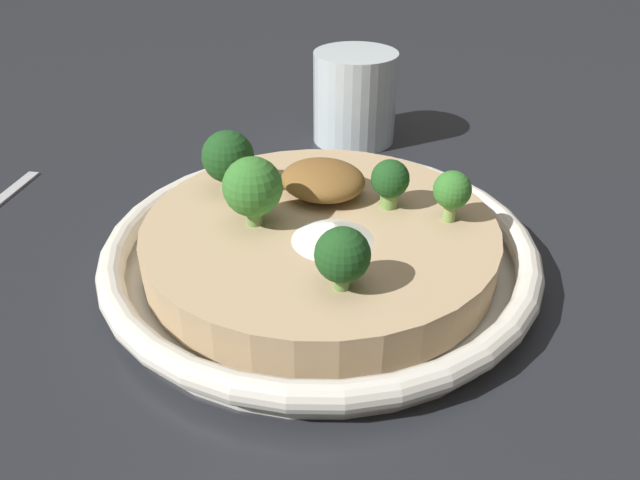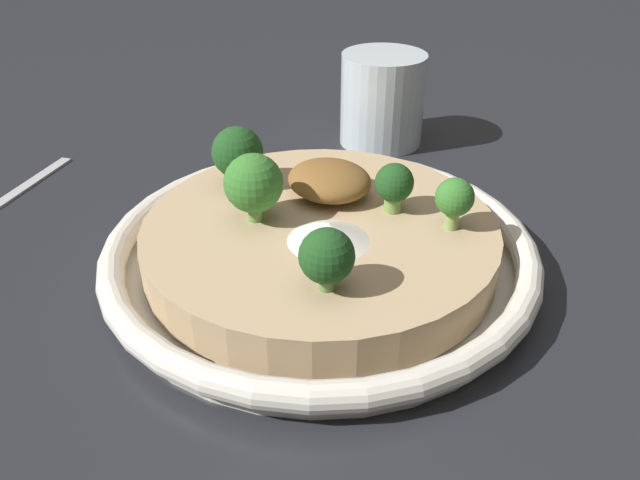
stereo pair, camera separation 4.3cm
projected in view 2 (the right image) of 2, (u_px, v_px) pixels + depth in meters
ground_plane at (320, 266)px, 0.45m from camera, size 6.00×6.00×0.00m
risotto_bowl at (320, 246)px, 0.44m from camera, size 0.30×0.30×0.04m
cheese_sprinkle at (329, 232)px, 0.40m from camera, size 0.05×0.05×0.01m
crispy_onion_garnish at (329, 180)px, 0.45m from camera, size 0.06×0.06×0.02m
broccoli_back at (394, 185)px, 0.43m from camera, size 0.03×0.03×0.04m
broccoli_back_right at (455, 199)px, 0.41m from camera, size 0.03×0.03×0.04m
broccoli_front at (327, 257)px, 0.35m from camera, size 0.03×0.03×0.04m
broccoli_front_left at (254, 184)px, 0.42m from camera, size 0.04×0.04×0.05m
broccoli_back_left at (238, 153)px, 0.46m from camera, size 0.04×0.04×0.05m
drinking_glass at (382, 99)px, 0.61m from camera, size 0.08×0.08×0.09m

